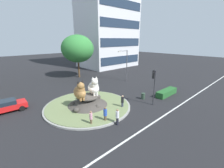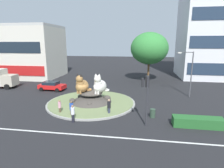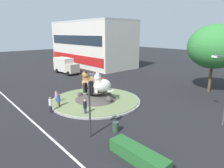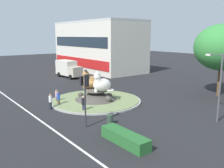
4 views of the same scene
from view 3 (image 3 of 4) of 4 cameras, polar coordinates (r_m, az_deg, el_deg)
The scene contains 16 objects.
ground_plane at distance 24.87m, azimuth -4.72°, elevation -4.96°, with size 160.00×160.00×0.00m, color black.
lane_centreline at distance 21.41m, azimuth -22.72°, elevation -9.46°, with size 112.00×0.20×0.01m, color silver.
roundabout_island at distance 24.71m, azimuth -4.72°, elevation -3.85°, with size 11.13×11.13×1.44m.
cat_statue_tabby at distance 25.00m, azimuth -6.69°, elevation 0.74°, with size 2.00×2.55×2.51m.
cat_statue_white at distance 23.37m, azimuth -3.09°, elevation -0.17°, with size 2.22×2.61×2.51m.
traffic_light_mast at distance 15.63m, azimuth -6.57°, elevation -3.63°, with size 0.71×0.60×4.72m.
shophouse_block at distance 52.28m, azimuth -5.89°, elevation 11.64°, with size 23.51×10.71×11.21m.
clipped_hedge_strip at distance 14.01m, azimuth 7.61°, elevation -19.80°, with size 4.47×1.20×0.90m, color #235B28.
broadleaf_tree_behind_island at distance 30.81m, azimuth 27.62°, elevation 9.61°, with size 7.13×7.13×9.53m.
pedestrian_pink_shirt at distance 24.56m, azimuth -15.88°, elevation -3.59°, with size 0.31×0.31×1.64m.
pedestrian_blue_shirt at distance 23.07m, azimuth -15.27°, elevation -4.66°, with size 0.39×0.39×1.73m.
pedestrian_black_shirt at distance 20.45m, azimuth -7.84°, elevation -6.69°, with size 0.36×0.36×1.78m.
pedestrian_white_shirt at distance 22.09m, azimuth -17.43°, elevation -5.66°, with size 0.36×0.36×1.75m.
sedan_on_far_lane at distance 34.01m, azimuth -5.47°, elevation 1.77°, with size 4.26×2.31×1.44m.
delivery_box_truck at distance 42.47m, azimuth -13.37°, elevation 5.31°, with size 6.52×2.93×3.22m.
litter_bin at distance 17.39m, azimuth 1.05°, elevation -12.34°, with size 0.56×0.56×0.90m.
Camera 3 is at (18.86, -13.88, 8.37)m, focal length 31.41 mm.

